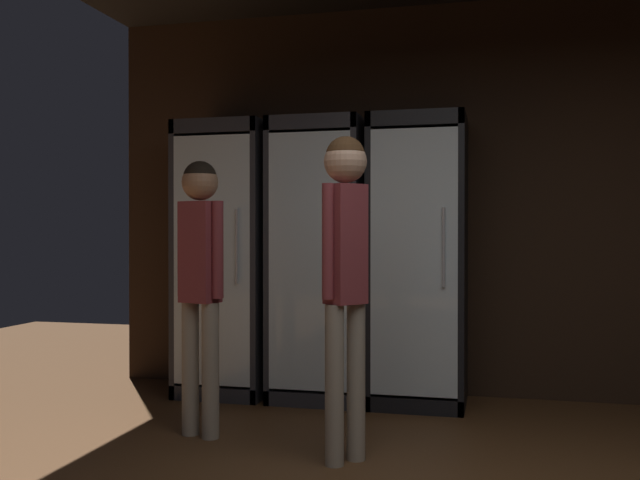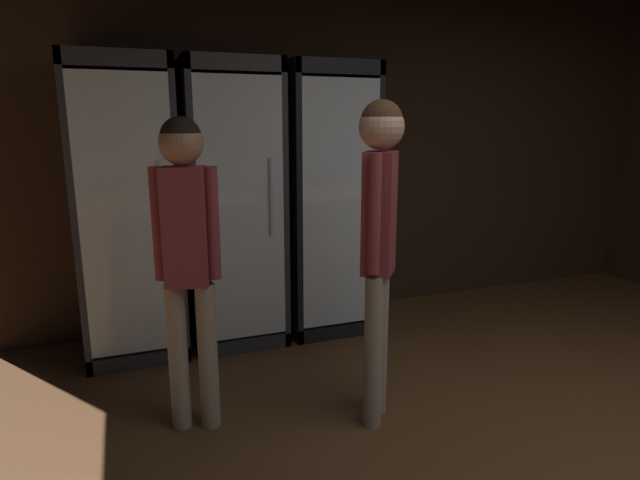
{
  "view_description": "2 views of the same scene",
  "coord_description": "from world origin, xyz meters",
  "px_view_note": "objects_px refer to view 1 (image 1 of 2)",
  "views": [
    {
      "loc": [
        -0.15,
        -2.18,
        1.16
      ],
      "look_at": [
        -1.3,
        2.47,
        1.11
      ],
      "focal_mm": 40.14,
      "sensor_mm": 36.0,
      "label": 1
    },
    {
      "loc": [
        -2.05,
        -0.93,
        1.54
      ],
      "look_at": [
        -0.81,
        2.38,
        0.75
      ],
      "focal_mm": 29.58,
      "sensor_mm": 36.0,
      "label": 2
    }
  ],
  "objects_px": {
    "cooler_far_left": "(230,261)",
    "cooler_center": "(419,264)",
    "shopper_near": "(200,263)",
    "shopper_far": "(345,253)",
    "cooler_left": "(321,262)"
  },
  "relations": [
    {
      "from": "cooler_far_left",
      "to": "cooler_center",
      "type": "height_order",
      "value": "same"
    },
    {
      "from": "cooler_far_left",
      "to": "shopper_near",
      "type": "bearing_deg",
      "value": -77.37
    },
    {
      "from": "shopper_far",
      "to": "cooler_center",
      "type": "bearing_deg",
      "value": 80.54
    },
    {
      "from": "cooler_left",
      "to": "shopper_near",
      "type": "xyz_separation_m",
      "value": [
        -0.44,
        -1.11,
        0.03
      ]
    },
    {
      "from": "cooler_center",
      "to": "shopper_near",
      "type": "relative_size",
      "value": 1.24
    },
    {
      "from": "cooler_left",
      "to": "cooler_center",
      "type": "bearing_deg",
      "value": 0.11
    },
    {
      "from": "cooler_far_left",
      "to": "cooler_center",
      "type": "relative_size",
      "value": 1.0
    },
    {
      "from": "cooler_left",
      "to": "shopper_far",
      "type": "relative_size",
      "value": 1.18
    },
    {
      "from": "cooler_left",
      "to": "shopper_far",
      "type": "xyz_separation_m",
      "value": [
        0.46,
        -1.37,
        0.1
      ]
    },
    {
      "from": "cooler_far_left",
      "to": "shopper_far",
      "type": "height_order",
      "value": "cooler_far_left"
    },
    {
      "from": "shopper_near",
      "to": "cooler_far_left",
      "type": "bearing_deg",
      "value": 102.63
    },
    {
      "from": "cooler_far_left",
      "to": "shopper_near",
      "type": "relative_size",
      "value": 1.24
    },
    {
      "from": "cooler_left",
      "to": "shopper_far",
      "type": "bearing_deg",
      "value": -71.5
    },
    {
      "from": "cooler_center",
      "to": "shopper_far",
      "type": "distance_m",
      "value": 1.4
    },
    {
      "from": "cooler_far_left",
      "to": "cooler_center",
      "type": "bearing_deg",
      "value": -0.08
    }
  ]
}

